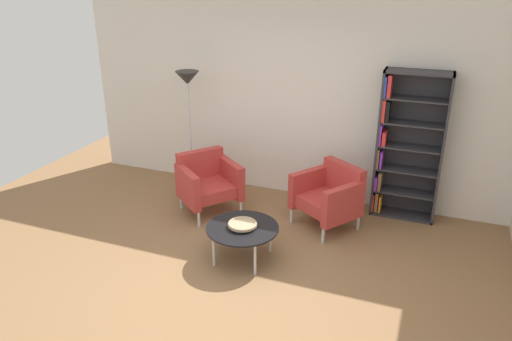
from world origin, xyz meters
name	(u,v)px	position (x,y,z in m)	size (l,w,h in m)	color
ground_plane	(229,286)	(0.00, 0.00, 0.00)	(8.32, 8.32, 0.00)	olive
plaster_back_panel	(301,93)	(0.00, 2.46, 1.45)	(6.40, 0.12, 2.90)	silver
bookshelf_tall	(405,147)	(1.44, 2.25, 0.94)	(0.80, 0.30, 1.90)	#333338
coffee_table_low	(242,229)	(-0.06, 0.52, 0.37)	(0.80, 0.80, 0.40)	black
decorative_bowl	(242,224)	(-0.06, 0.52, 0.43)	(0.32, 0.32, 0.05)	tan
armchair_corner_red	(208,182)	(-0.94, 1.45, 0.41)	(0.94, 0.95, 0.78)	#B73833
armchair_near_window	(330,195)	(0.65, 1.63, 0.41)	(0.94, 0.93, 0.78)	#B73833
floor_lamp_torchiere	(188,93)	(-1.44, 1.96, 1.45)	(0.32, 0.32, 1.74)	silver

